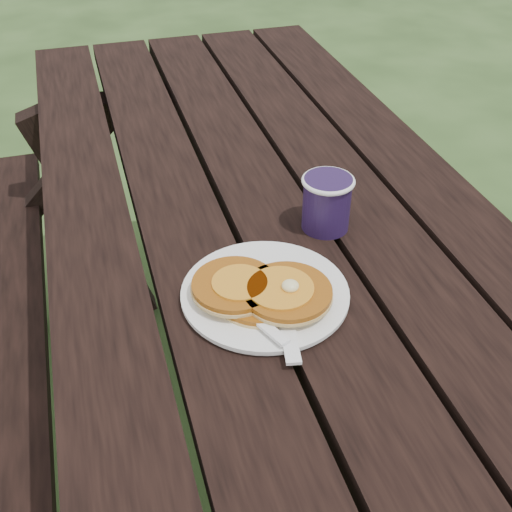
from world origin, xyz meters
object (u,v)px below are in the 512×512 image
object	(u,v)px
plate	(265,294)
coffee_cup	(327,200)
pancake_stack	(262,291)
picnic_table	(266,358)

from	to	relation	value
plate	coffee_cup	distance (m)	0.21
pancake_stack	plate	bearing A→B (deg)	59.35
coffee_cup	plate	bearing A→B (deg)	-136.19
plate	pancake_stack	distance (m)	0.03
plate	coffee_cup	xyz separation A→B (m)	(0.15, 0.14, 0.05)
picnic_table	pancake_stack	bearing A→B (deg)	-108.98
coffee_cup	picnic_table	bearing A→B (deg)	127.19
picnic_table	plate	world-z (taller)	plate
picnic_table	plate	distance (m)	0.46
plate	coffee_cup	world-z (taller)	coffee_cup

